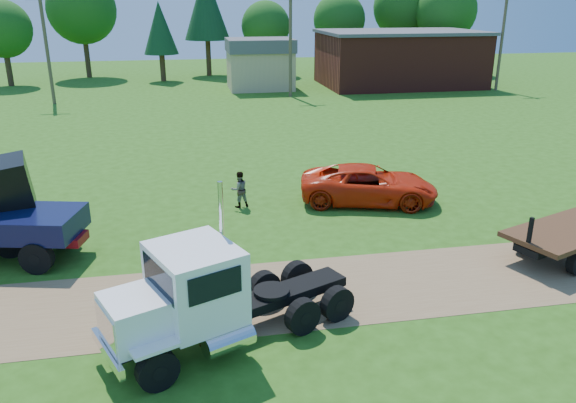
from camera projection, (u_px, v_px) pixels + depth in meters
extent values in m
plane|color=#285211|center=(314.00, 291.00, 16.74)|extent=(140.00, 140.00, 0.00)
cube|color=brown|center=(314.00, 290.00, 16.74)|extent=(120.00, 4.20, 0.01)
cube|color=black|center=(237.00, 309.00, 14.38)|extent=(6.36, 3.40, 0.26)
cylinder|color=black|center=(158.00, 370.00, 12.38)|extent=(1.01, 0.67, 0.96)
cylinder|color=black|center=(158.00, 370.00, 12.38)|extent=(0.44, 0.43, 0.34)
cylinder|color=black|center=(129.00, 331.00, 13.84)|extent=(1.01, 0.67, 0.96)
cylinder|color=black|center=(129.00, 331.00, 13.84)|extent=(0.44, 0.43, 0.34)
cylinder|color=black|center=(303.00, 316.00, 14.47)|extent=(1.01, 0.67, 0.96)
cylinder|color=black|center=(303.00, 316.00, 14.47)|extent=(0.44, 0.43, 0.34)
cylinder|color=black|center=(264.00, 287.00, 15.93)|extent=(1.01, 0.67, 0.96)
cylinder|color=black|center=(264.00, 287.00, 15.93)|extent=(0.44, 0.43, 0.34)
cylinder|color=black|center=(337.00, 304.00, 15.07)|extent=(1.01, 0.67, 0.96)
cylinder|color=black|center=(337.00, 304.00, 15.07)|extent=(0.44, 0.43, 0.34)
cylinder|color=black|center=(297.00, 277.00, 16.53)|extent=(1.01, 0.67, 0.96)
cylinder|color=black|center=(297.00, 277.00, 16.53)|extent=(0.44, 0.43, 0.34)
cube|color=white|center=(141.00, 316.00, 12.83)|extent=(2.04, 2.00, 1.05)
cube|color=silver|center=(107.00, 329.00, 12.43)|extent=(0.59, 1.23, 0.88)
cube|color=silver|center=(108.00, 353.00, 12.61)|extent=(0.93, 1.90, 0.26)
cube|color=white|center=(196.00, 283.00, 13.43)|extent=(2.53, 2.67, 1.84)
cube|color=black|center=(159.00, 278.00, 12.81)|extent=(0.74, 1.62, 0.75)
cube|color=black|center=(215.00, 286.00, 12.47)|extent=(1.22, 0.56, 0.66)
cube|color=black|center=(176.00, 252.00, 14.12)|extent=(1.22, 0.56, 0.66)
cube|color=white|center=(156.00, 348.00, 12.18)|extent=(1.12, 0.78, 0.09)
cube|color=white|center=(126.00, 311.00, 13.64)|extent=(1.12, 0.78, 0.09)
cylinder|color=silver|center=(229.00, 341.00, 13.21)|extent=(1.34, 0.97, 0.53)
cylinder|color=silver|center=(223.00, 257.00, 14.26)|extent=(0.16, 0.16, 4.03)
cylinder|color=black|center=(271.00, 291.00, 14.87)|extent=(1.27, 1.27, 0.11)
cylinder|color=black|center=(10.00, 243.00, 18.78)|extent=(1.05, 0.56, 1.00)
cylinder|color=black|center=(10.00, 243.00, 18.78)|extent=(0.42, 0.41, 0.35)
cylinder|color=black|center=(10.00, 224.00, 20.41)|extent=(1.05, 0.56, 1.00)
cylinder|color=black|center=(10.00, 224.00, 20.41)|extent=(0.42, 0.41, 0.35)
cylinder|color=black|center=(37.00, 258.00, 17.65)|extent=(1.10, 0.57, 1.05)
cylinder|color=black|center=(37.00, 258.00, 17.65)|extent=(0.44, 0.43, 0.37)
cylinder|color=black|center=(64.00, 233.00, 19.53)|extent=(1.10, 0.57, 1.05)
cylinder|color=black|center=(64.00, 233.00, 19.53)|extent=(0.44, 0.43, 0.37)
cube|color=black|center=(28.00, 223.00, 18.36)|extent=(3.75, 2.90, 0.76)
imported|color=red|center=(369.00, 184.00, 23.76)|extent=(6.23, 4.08, 1.59)
cylinder|color=black|center=(525.00, 240.00, 19.12)|extent=(0.95, 0.58, 0.91)
cube|color=black|center=(530.00, 231.00, 17.40)|extent=(0.14, 0.14, 0.91)
imported|color=#999999|center=(208.00, 309.00, 13.81)|extent=(0.87, 0.76, 2.00)
imported|color=#999999|center=(239.00, 189.00, 23.25)|extent=(0.86, 0.74, 1.53)
cube|color=maroon|center=(399.00, 60.00, 55.99)|extent=(15.00, 10.00, 5.00)
cube|color=#515156|center=(401.00, 32.00, 55.09)|extent=(15.40, 10.40, 0.30)
cube|color=tan|center=(260.00, 70.00, 53.80)|extent=(6.00, 5.00, 3.60)
cube|color=#515156|center=(260.00, 45.00, 53.01)|extent=(6.20, 5.40, 1.20)
cylinder|color=brown|center=(47.00, 48.00, 45.13)|extent=(0.28, 0.28, 9.00)
cylinder|color=brown|center=(290.00, 44.00, 48.60)|extent=(0.28, 0.28, 9.00)
cylinder|color=brown|center=(502.00, 41.00, 52.07)|extent=(0.28, 0.28, 9.00)
cylinder|color=#3B2B18|center=(9.00, 71.00, 55.86)|extent=(0.56, 0.56, 2.95)
sphere|color=#174711|center=(2.00, 29.00, 54.50)|extent=(5.57, 5.57, 5.57)
cylinder|color=#3B2B18|center=(88.00, 60.00, 61.77)|extent=(0.56, 0.56, 3.86)
sphere|color=#174711|center=(82.00, 9.00, 59.99)|extent=(7.28, 7.28, 7.28)
cylinder|color=#3B2B18|center=(209.00, 57.00, 63.28)|extent=(0.56, 0.56, 3.99)
cone|color=#0F3417|center=(206.00, 5.00, 61.36)|extent=(5.01, 5.01, 7.40)
cylinder|color=#3B2B18|center=(266.00, 62.00, 64.15)|extent=(0.56, 0.56, 2.90)
sphere|color=#174711|center=(266.00, 26.00, 62.82)|extent=(5.46, 5.46, 5.46)
cylinder|color=#3B2B18|center=(338.00, 58.00, 67.15)|extent=(0.56, 0.56, 3.21)
sphere|color=#174711|center=(339.00, 19.00, 65.67)|extent=(6.05, 6.05, 6.05)
cylinder|color=#3B2B18|center=(442.00, 56.00, 66.18)|extent=(0.56, 0.56, 3.73)
sphere|color=#174711|center=(446.00, 11.00, 64.46)|extent=(7.03, 7.03, 7.03)
cylinder|color=#3B2B18|center=(163.00, 67.00, 59.08)|extent=(0.56, 0.56, 2.83)
cone|color=#0F3417|center=(160.00, 28.00, 57.72)|extent=(3.56, 3.56, 5.26)
cylinder|color=#3B2B18|center=(401.00, 53.00, 69.18)|extent=(0.56, 0.56, 3.94)
sphere|color=#174711|center=(404.00, 7.00, 67.37)|extent=(7.43, 7.43, 7.43)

